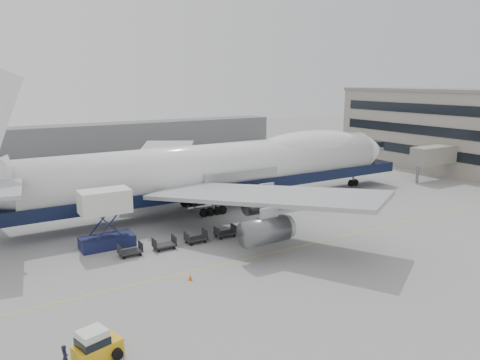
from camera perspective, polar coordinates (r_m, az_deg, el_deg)
ground at (r=55.27m, az=3.97°, el=-6.12°), size 260.00×260.00×0.00m
apron_line at (r=50.79m, az=7.95°, el=-7.88°), size 60.00×0.15×0.01m
hangar at (r=115.29m, az=-21.13°, el=4.45°), size 110.00×8.00×7.00m
airliner at (r=64.02m, az=-1.74°, el=1.63°), size 67.00×55.30×19.98m
catering_truck at (r=50.67m, az=-16.08°, el=-4.19°), size 5.52×3.89×6.21m
baggage_tug at (r=32.36m, az=-17.18°, el=-18.81°), size 3.16×2.21×2.10m
ground_worker at (r=31.95m, az=-20.54°, el=-19.65°), size 0.46×0.65×1.71m
traffic_cone at (r=42.21m, az=-6.08°, el=-11.72°), size 0.37×0.37×0.55m
dolly_0 at (r=48.48m, az=-13.24°, el=-8.42°), size 2.30×1.35×1.30m
dolly_1 at (r=49.65m, az=-9.21°, el=-7.75°), size 2.30×1.35×1.30m
dolly_2 at (r=51.05m, az=-5.40°, el=-7.08°), size 2.30×1.35×1.30m
dolly_3 at (r=52.66m, az=-1.82°, el=-6.42°), size 2.30×1.35×1.30m
dolly_4 at (r=54.47m, az=1.53°, el=-5.78°), size 2.30×1.35×1.30m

